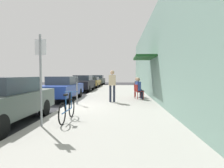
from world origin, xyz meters
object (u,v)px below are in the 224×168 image
object	(u,v)px
parked_car_2	(83,83)
pedestrian_standing	(112,83)
cafe_chair_0	(138,91)
parking_meter	(77,89)
parked_car_1	(62,88)
cafe_chair_1	(137,89)
parked_car_3	(92,82)
parked_car_4	(98,80)
seated_patron_0	(139,87)
bicycle_0	(67,110)
parked_car_0	(2,100)
street_sign	(41,73)
seated_patron_1	(138,86)

from	to	relation	value
parked_car_2	pedestrian_standing	distance (m)	8.59
cafe_chair_0	pedestrian_standing	bearing A→B (deg)	-137.02
parking_meter	cafe_chair_0	xyz separation A→B (m)	(3.18, 2.28, -0.26)
parked_car_1	parking_meter	bearing A→B (deg)	-58.46
parked_car_1	cafe_chair_1	xyz separation A→B (m)	(4.73, 0.78, -0.13)
parked_car_3	parking_meter	size ratio (longest dim) A/B	3.33
parked_car_1	pedestrian_standing	xyz separation A→B (m)	(3.25, -1.63, 0.36)
parked_car_2	parked_car_4	bearing A→B (deg)	90.00
cafe_chair_0	seated_patron_0	bearing A→B (deg)	19.37
parked_car_3	cafe_chair_1	xyz separation A→B (m)	(4.73, -10.84, -0.07)
parked_car_4	bicycle_0	world-z (taller)	parked_car_4
parked_car_1	bicycle_0	distance (m)	6.25
parked_car_2	parking_meter	bearing A→B (deg)	-80.05
seated_patron_0	pedestrian_standing	world-z (taller)	pedestrian_standing
parked_car_0	street_sign	distance (m)	1.81
parked_car_4	seated_patron_0	xyz separation A→B (m)	(4.79, -17.95, 0.05)
parked_car_0	street_sign	xyz separation A→B (m)	(1.50, -0.55, 0.86)
pedestrian_standing	bicycle_0	bearing A→B (deg)	-105.75
parked_car_2	seated_patron_0	world-z (taller)	parked_car_2
parked_car_0	parked_car_4	size ratio (longest dim) A/B	1.00
cafe_chair_1	seated_patron_0	bearing A→B (deg)	-86.64
parked_car_0	cafe_chair_1	xyz separation A→B (m)	(4.73, 6.82, -0.15)
parked_car_4	cafe_chair_1	xyz separation A→B (m)	(4.73, -16.95, -0.15)
parking_meter	cafe_chair_1	size ratio (longest dim) A/B	1.52
parked_car_1	parking_meter	world-z (taller)	parked_car_1
parked_car_1	bicycle_0	world-z (taller)	parked_car_1
parked_car_0	parked_car_2	distance (m)	12.36
parked_car_0	parking_meter	distance (m)	3.84
parked_car_2	seated_patron_1	bearing A→B (deg)	-49.19
parked_car_3	parked_car_4	world-z (taller)	parked_car_4
bicycle_0	parked_car_1	bearing A→B (deg)	109.14
cafe_chair_1	seated_patron_1	world-z (taller)	seated_patron_1
parked_car_2	parking_meter	xyz separation A→B (m)	(1.55, -8.84, 0.11)
parked_car_1	street_sign	bearing A→B (deg)	-77.17
parked_car_2	cafe_chair_0	bearing A→B (deg)	-54.16
bicycle_0	parked_car_0	bearing A→B (deg)	-175.91
parked_car_2	cafe_chair_0	world-z (taller)	parked_car_2
street_sign	bicycle_0	size ratio (longest dim) A/B	1.52
cafe_chair_1	parked_car_3	bearing A→B (deg)	113.58
parking_meter	bicycle_0	bearing A→B (deg)	-81.63
parking_meter	cafe_chair_1	distance (m)	4.60
parked_car_1	parked_car_4	world-z (taller)	parked_car_4
pedestrian_standing	seated_patron_1	bearing A→B (deg)	57.19
parked_car_2	seated_patron_1	world-z (taller)	parked_car_2
parked_car_4	parked_car_2	bearing A→B (deg)	-90.00
parked_car_4	seated_patron_1	bearing A→B (deg)	-74.23
street_sign	cafe_chair_0	world-z (taller)	street_sign
parked_car_0	cafe_chair_0	xyz separation A→B (m)	(4.73, 5.80, -0.15)
bicycle_0	cafe_chair_1	xyz separation A→B (m)	(2.69, 6.68, 0.14)
cafe_chair_0	parked_car_4	bearing A→B (deg)	104.76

